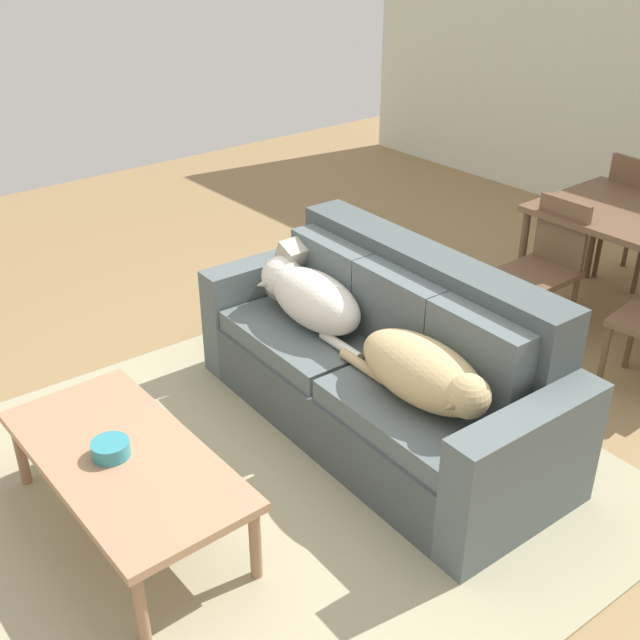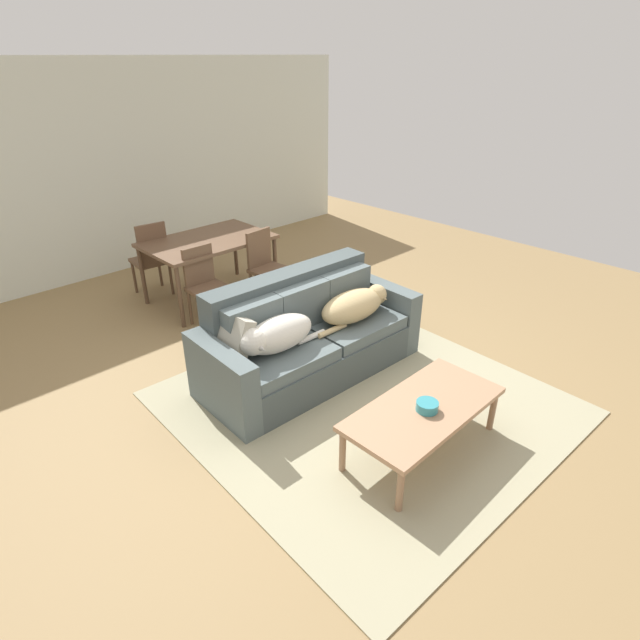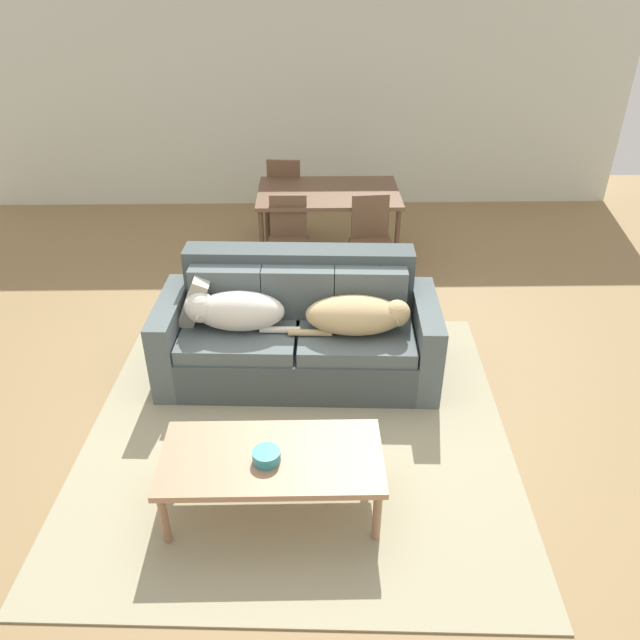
{
  "view_description": "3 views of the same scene",
  "coord_description": "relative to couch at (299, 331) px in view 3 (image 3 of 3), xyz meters",
  "views": [
    {
      "loc": [
        2.43,
        -2.22,
        2.49
      ],
      "look_at": [
        -0.21,
        -0.06,
        0.65
      ],
      "focal_mm": 43.62,
      "sensor_mm": 36.0,
      "label": 1
    },
    {
      "loc": [
        -2.83,
        -2.84,
        2.71
      ],
      "look_at": [
        -0.1,
        -0.04,
        0.68
      ],
      "focal_mm": 28.76,
      "sensor_mm": 36.0,
      "label": 2
    },
    {
      "loc": [
        0.08,
        -3.84,
        2.94
      ],
      "look_at": [
        0.15,
        0.03,
        0.58
      ],
      "focal_mm": 34.78,
      "sensor_mm": 36.0,
      "label": 3
    }
  ],
  "objects": [
    {
      "name": "bowl_on_coffee_table",
      "position": [
        -0.17,
        -1.46,
        0.08
      ],
      "size": [
        0.16,
        0.16,
        0.07
      ],
      "primitive_type": "cylinder",
      "color": "teal",
      "rests_on": "coffee_table"
    },
    {
      "name": "couch",
      "position": [
        0.0,
        0.0,
        0.0
      ],
      "size": [
        2.15,
        0.96,
        0.94
      ],
      "rotation": [
        0.0,
        0.0,
        -0.04
      ],
      "color": "#454F50",
      "rests_on": "ground"
    },
    {
      "name": "dining_table",
      "position": [
        0.29,
        2.04,
        0.33
      ],
      "size": [
        1.45,
        0.94,
        0.76
      ],
      "color": "brown",
      "rests_on": "ground"
    },
    {
      "name": "dining_chair_near_left",
      "position": [
        -0.11,
        1.5,
        0.13
      ],
      "size": [
        0.41,
        0.41,
        0.88
      ],
      "rotation": [
        0.0,
        0.0,
        -0.01
      ],
      "color": "brown",
      "rests_on": "ground"
    },
    {
      "name": "dog_on_left_cushion",
      "position": [
        -0.48,
        -0.13,
        0.26
      ],
      "size": [
        0.85,
        0.35,
        0.31
      ],
      "rotation": [
        0.0,
        0.0,
        -0.04
      ],
      "color": "silver",
      "rests_on": "couch"
    },
    {
      "name": "dining_chair_far_left",
      "position": [
        -0.17,
        2.6,
        0.15
      ],
      "size": [
        0.44,
        0.44,
        0.95
      ],
      "rotation": [
        0.0,
        0.0,
        3.05
      ],
      "color": "brown",
      "rests_on": "ground"
    },
    {
      "name": "coffee_table",
      "position": [
        -0.14,
        -1.42,
        0.0
      ],
      "size": [
        1.29,
        0.62,
        0.41
      ],
      "color": "tan",
      "rests_on": "ground"
    },
    {
      "name": "ground_plane",
      "position": [
        0.01,
        -0.22,
        -0.36
      ],
      "size": [
        10.0,
        10.0,
        0.0
      ],
      "primitive_type": "plane",
      "color": "#92764B"
    },
    {
      "name": "area_rug",
      "position": [
        -0.0,
        -0.74,
        -0.36
      ],
      "size": [
        3.04,
        3.1,
        0.01
      ],
      "primitive_type": "cube",
      "rotation": [
        0.0,
        0.0,
        -0.04
      ],
      "color": "tan",
      "rests_on": "ground"
    },
    {
      "name": "throw_pillow_by_left_arm",
      "position": [
        -0.78,
        0.08,
        0.28
      ],
      "size": [
        0.27,
        0.39,
        0.41
      ],
      "primitive_type": "cube",
      "rotation": [
        0.0,
        0.41,
        0.01
      ],
      "color": "#ACA896",
      "rests_on": "couch"
    },
    {
      "name": "back_partition",
      "position": [
        0.01,
        3.78,
        0.99
      ],
      "size": [
        8.0,
        0.12,
        2.7
      ],
      "primitive_type": "cube",
      "color": "silver",
      "rests_on": "ground"
    },
    {
      "name": "dining_chair_near_right",
      "position": [
        0.69,
        1.45,
        0.14
      ],
      "size": [
        0.44,
        0.44,
        0.89
      ],
      "rotation": [
        0.0,
        0.0,
        0.1
      ],
      "color": "brown",
      "rests_on": "ground"
    },
    {
      "name": "dog_on_right_cushion",
      "position": [
        0.44,
        -0.19,
        0.25
      ],
      "size": [
        0.89,
        0.38,
        0.28
      ],
      "rotation": [
        0.0,
        0.0,
        -0.04
      ],
      "color": "tan",
      "rests_on": "couch"
    }
  ]
}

